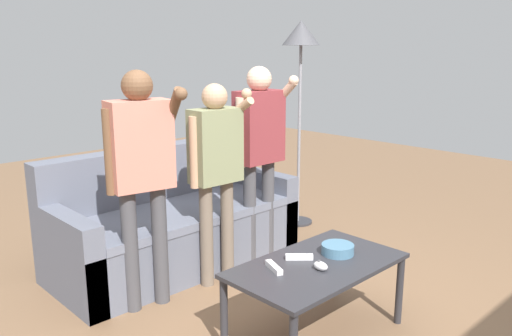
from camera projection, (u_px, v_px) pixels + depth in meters
The scene contains 11 objects.
ground_plane at pixel (278, 333), 3.06m from camera, with size 12.00×12.00×0.00m, color brown.
couch at pixel (173, 225), 4.02m from camera, with size 1.89×0.84×0.89m.
coffee_table at pixel (317, 272), 2.94m from camera, with size 1.03×0.58×0.46m.
snack_bowl at pixel (338, 249), 3.05m from camera, with size 0.19×0.19×0.06m, color teal.
game_remote_nunchuk at pixel (321, 266), 2.83m from camera, with size 0.06×0.09×0.05m.
floor_lamp at pixel (301, 49), 4.62m from camera, with size 0.34×0.34×1.90m.
player_left at pixel (141, 163), 3.17m from camera, with size 0.44×0.41×1.53m.
player_center at pixel (216, 161), 3.54m from camera, with size 0.42×0.29×1.42m.
player_right at pixel (259, 141), 3.93m from camera, with size 0.45×0.31×1.52m.
game_remote_wand_near at pixel (274, 267), 2.84m from camera, with size 0.09×0.17×0.03m.
game_remote_wand_far at pixel (299, 257), 2.98m from camera, with size 0.14×0.14×0.03m.
Camera 1 is at (-2.00, -1.90, 1.65)m, focal length 36.11 mm.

